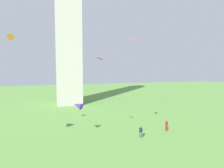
{
  "coord_description": "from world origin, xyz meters",
  "views": [
    {
      "loc": [
        -8.56,
        -1.57,
        9.19
      ],
      "look_at": [
        -1.82,
        17.88,
        7.65
      ],
      "focal_mm": 28.02,
      "sensor_mm": 36.0,
      "label": 1
    }
  ],
  "objects_px": {
    "kite_flying_2": "(78,105)",
    "kite_flying_5": "(100,59)",
    "kite_flying_3": "(9,37)",
    "person_1": "(141,131)",
    "kite_flying_1": "(133,39)",
    "person_2": "(166,125)"
  },
  "relations": [
    {
      "from": "person_1",
      "to": "kite_flying_5",
      "type": "xyz_separation_m",
      "value": [
        -5.41,
        1.37,
        9.91
      ]
    },
    {
      "from": "kite_flying_2",
      "to": "kite_flying_3",
      "type": "distance_m",
      "value": 12.2
    },
    {
      "from": "person_1",
      "to": "kite_flying_5",
      "type": "bearing_deg",
      "value": 52.46
    },
    {
      "from": "person_2",
      "to": "kite_flying_3",
      "type": "xyz_separation_m",
      "value": [
        -21.35,
        2.96,
        12.42
      ]
    },
    {
      "from": "kite_flying_3",
      "to": "person_1",
      "type": "bearing_deg",
      "value": 136.15
    },
    {
      "from": "kite_flying_1",
      "to": "kite_flying_2",
      "type": "relative_size",
      "value": 0.58
    },
    {
      "from": "kite_flying_3",
      "to": "person_2",
      "type": "bearing_deg",
      "value": 142.28
    },
    {
      "from": "kite_flying_1",
      "to": "kite_flying_5",
      "type": "bearing_deg",
      "value": -90.28
    },
    {
      "from": "kite_flying_5",
      "to": "person_1",
      "type": "bearing_deg",
      "value": -176.4
    },
    {
      "from": "kite_flying_2",
      "to": "person_1",
      "type": "bearing_deg",
      "value": 106.85
    },
    {
      "from": "kite_flying_5",
      "to": "kite_flying_3",
      "type": "bearing_deg",
      "value": 3.82
    },
    {
      "from": "kite_flying_3",
      "to": "kite_flying_5",
      "type": "relative_size",
      "value": 1.59
    },
    {
      "from": "person_2",
      "to": "kite_flying_1",
      "type": "height_order",
      "value": "kite_flying_1"
    },
    {
      "from": "kite_flying_5",
      "to": "person_2",
      "type": "bearing_deg",
      "value": -163.6
    },
    {
      "from": "kite_flying_3",
      "to": "kite_flying_1",
      "type": "bearing_deg",
      "value": 136.83
    },
    {
      "from": "person_1",
      "to": "kite_flying_3",
      "type": "bearing_deg",
      "value": 52.61
    },
    {
      "from": "person_1",
      "to": "kite_flying_5",
      "type": "distance_m",
      "value": 11.38
    },
    {
      "from": "kite_flying_2",
      "to": "kite_flying_3",
      "type": "height_order",
      "value": "kite_flying_3"
    },
    {
      "from": "kite_flying_2",
      "to": "kite_flying_5",
      "type": "relative_size",
      "value": 1.86
    },
    {
      "from": "person_2",
      "to": "kite_flying_2",
      "type": "relative_size",
      "value": 0.98
    },
    {
      "from": "kite_flying_1",
      "to": "kite_flying_2",
      "type": "xyz_separation_m",
      "value": [
        -7.03,
        3.07,
        -9.08
      ]
    },
    {
      "from": "person_1",
      "to": "kite_flying_5",
      "type": "height_order",
      "value": "kite_flying_5"
    }
  ]
}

